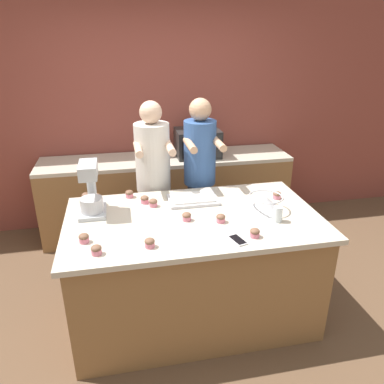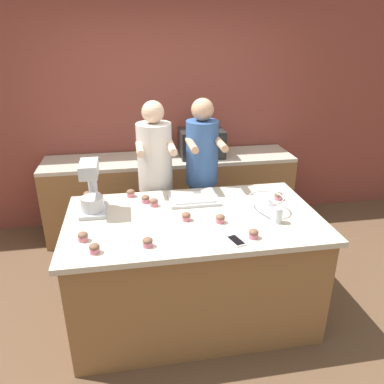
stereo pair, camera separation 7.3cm
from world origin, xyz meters
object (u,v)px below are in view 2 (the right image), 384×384
stand_mixer (92,191)px  baking_tray (194,199)px  cupcake_5 (88,195)px  cupcake_7 (98,196)px  person_right (202,182)px  microwave_oven (201,143)px  cupcake_10 (131,193)px  cupcake_11 (220,219)px  cupcake_4 (94,248)px  cell_phone (236,241)px  cupcake_6 (154,202)px  mixing_bowl (266,204)px  cupcake_0 (278,196)px  cupcake_1 (254,234)px  cupcake_9 (145,199)px  cupcake_3 (148,242)px  drinking_glass (278,215)px  cupcake_2 (186,216)px  cupcake_8 (83,236)px  person_left (156,186)px

stand_mixer → baking_tray: (0.80, 0.06, -0.16)m
cupcake_5 → cupcake_7: bearing=-23.1°
person_right → microwave_oven: (0.15, 0.78, 0.16)m
cupcake_5 → cupcake_10: same height
microwave_oven → cupcake_11: (-0.18, -1.64, -0.11)m
baking_tray → cupcake_4: cupcake_4 is taller
cell_phone → cupcake_6: cupcake_6 is taller
mixing_bowl → cupcake_0: (0.18, 0.19, -0.03)m
cupcake_1 → cupcake_9: 0.98m
cupcake_3 → cupcake_6: size_ratio=1.00×
cupcake_3 → cupcake_6: 0.62m
cupcake_6 → person_right: bearing=45.4°
drinking_glass → cupcake_0: bearing=67.3°
stand_mixer → cupcake_9: bearing=14.3°
stand_mixer → cupcake_0: 1.51m
mixing_bowl → cupcake_0: 0.27m
person_right → cell_phone: size_ratio=10.59×
cupcake_0 → cupcake_2: bearing=-163.7°
cupcake_0 → microwave_oven: bearing=106.4°
cupcake_3 → cupcake_5: same height
person_right → cupcake_9: 0.70m
microwave_oven → cupcake_10: 1.34m
cupcake_6 → cupcake_9: same height
baking_tray → cupcake_9: 0.40m
cupcake_8 → cupcake_10: size_ratio=1.00×
mixing_bowl → person_left: bearing=136.7°
cell_phone → stand_mixer: bearing=147.1°
stand_mixer → cupcake_2: bearing=-21.3°
cupcake_6 → cupcake_10: size_ratio=1.00×
cupcake_5 → cupcake_11: size_ratio=1.00×
microwave_oven → cupcake_10: bearing=-127.8°
mixing_bowl → drinking_glass: 0.19m
mixing_bowl → cupcake_2: bearing=-175.9°
cell_phone → cupcake_4: size_ratio=2.33×
cupcake_0 → cupcake_1: bearing=-125.4°
cupcake_2 → cupcake_3: (-0.30, -0.32, 0.00)m
cupcake_5 → cupcake_9: same height
drinking_glass → person_right: bearing=112.0°
cupcake_8 → microwave_oven: bearing=56.6°
cupcake_9 → cupcake_7: bearing=162.3°
cupcake_8 → cupcake_3: bearing=-19.2°
cupcake_3 → cupcake_2: bearing=46.5°
cupcake_5 → cupcake_9: (0.47, -0.16, 0.00)m
person_left → drinking_glass: bearing=-49.1°
baking_tray → cupcake_9: (-0.39, 0.04, 0.01)m
drinking_glass → baking_tray: bearing=138.4°
person_left → person_right: 0.44m
microwave_oven → cupcake_4: microwave_oven is taller
cupcake_5 → cupcake_8: bearing=-87.9°
microwave_oven → cupcake_8: microwave_oven is taller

